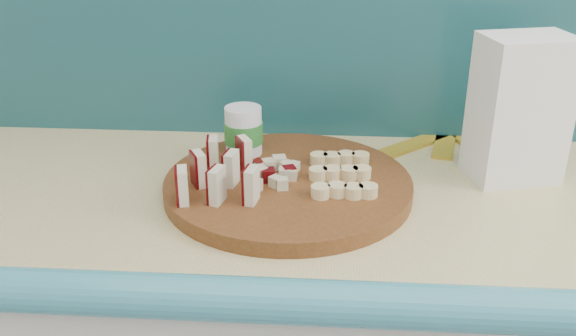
# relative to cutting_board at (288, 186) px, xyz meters

# --- Properties ---
(backsplash) EXTENTS (2.20, 0.02, 0.50)m
(backsplash) POSITION_rel_cutting_board_xyz_m (0.30, 0.28, 0.24)
(backsplash) COLOR teal
(backsplash) RESTS_ON kitchen_counter
(cutting_board) EXTENTS (0.45, 0.45, 0.03)m
(cutting_board) POSITION_rel_cutting_board_xyz_m (0.00, 0.00, 0.00)
(cutting_board) COLOR #4C2A10
(cutting_board) RESTS_ON kitchen_counter
(apple_wedges) EXTENTS (0.13, 0.17, 0.06)m
(apple_wedges) POSITION_rel_cutting_board_xyz_m (-0.11, -0.04, 0.04)
(apple_wedges) COLOR beige
(apple_wedges) RESTS_ON cutting_board
(apple_chunks) EXTENTS (0.07, 0.07, 0.02)m
(apple_chunks) POSITION_rel_cutting_board_xyz_m (-0.03, -0.00, 0.02)
(apple_chunks) COLOR beige
(apple_chunks) RESTS_ON cutting_board
(banana_slices) EXTENTS (0.12, 0.16, 0.02)m
(banana_slices) POSITION_rel_cutting_board_xyz_m (0.09, 0.01, 0.02)
(banana_slices) COLOR beige
(banana_slices) RESTS_ON cutting_board
(flour_bag) EXTENTS (0.17, 0.14, 0.25)m
(flour_bag) POSITION_rel_cutting_board_xyz_m (0.39, 0.10, 0.11)
(flour_bag) COLOR white
(flour_bag) RESTS_ON kitchen_counter
(canister) EXTENTS (0.07, 0.07, 0.11)m
(canister) POSITION_rel_cutting_board_xyz_m (-0.09, 0.11, 0.05)
(canister) COLOR white
(canister) RESTS_ON kitchen_counter
(banana_peel) EXTENTS (0.25, 0.22, 0.01)m
(banana_peel) POSITION_rel_cutting_board_xyz_m (0.30, 0.23, -0.01)
(banana_peel) COLOR gold
(banana_peel) RESTS_ON kitchen_counter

